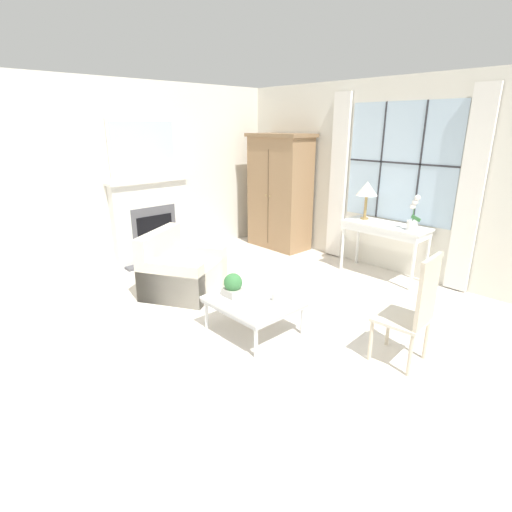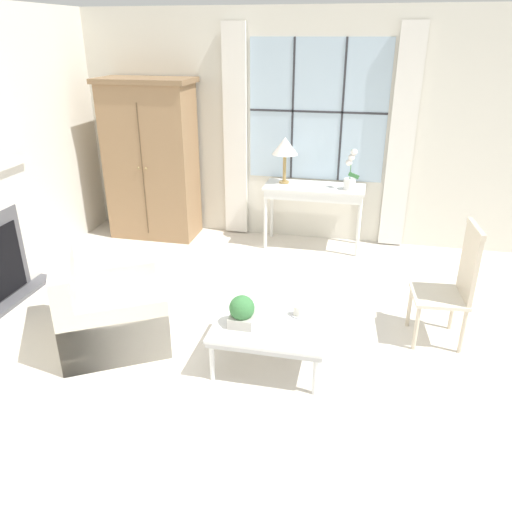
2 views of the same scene
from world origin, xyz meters
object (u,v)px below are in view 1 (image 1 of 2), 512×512
Objects in this scene: potted_orchid at (413,217)px; armchair_upholstered at (182,272)px; fireplace at (151,215)px; console_table at (385,230)px; armoire at (280,192)px; coffee_table at (254,302)px; pillar_candle at (276,298)px; side_chair_wooden at (415,307)px; table_lamp at (367,189)px; potted_plant_small at (233,285)px.

armchair_upholstered is at bearing -128.18° from potted_orchid.
fireplace reaches higher than console_table.
fireplace is 1.83× the size of console_table.
armoire is 3.32m from coffee_table.
pillar_candle is (0.20, 0.13, 0.08)m from coffee_table.
potted_orchid is (2.52, -0.03, -0.04)m from armoire.
pillar_candle is (-1.25, -0.52, -0.16)m from side_chair_wooden.
side_chair_wooden is 1.36m from pillar_candle.
potted_orchid is at bearing -7.61° from table_lamp.
armoire is 16.55× the size of pillar_candle.
pillar_candle is at bearing -86.29° from console_table.
fireplace is at bearing 174.94° from pillar_candle.
armoire is at bearing 68.10° from fireplace.
potted_orchid reaches higher than side_chair_wooden.
potted_plant_small is at bearing -95.67° from console_table.
potted_plant_small is at bearing -54.83° from armoire.
coffee_table is (-1.45, -0.65, -0.25)m from side_chair_wooden.
side_chair_wooden is 4.25× the size of potted_plant_small.
fireplace is 3.96m from potted_orchid.
potted_orchid is at bearing 51.82° from armchair_upholstered.
armchair_upholstered is 10.49× the size of pillar_candle.
fireplace is 2.96m from coffee_table.
console_table is 0.67m from table_lamp.
armchair_upholstered is (-1.93, -2.45, -0.70)m from potted_orchid.
coffee_table is at bearing -156.00° from side_chair_wooden.
fireplace is 18.41× the size of pillar_candle.
armchair_upholstered is at bearing -14.74° from fireplace.
potted_plant_small reaches higher than coffee_table.
potted_plant_small is at bearing -104.76° from potted_orchid.
armchair_upholstered is at bearing -76.53° from armoire.
armoire is 2.13m from console_table.
coffee_table is at bearing -1.09° from armchair_upholstered.
potted_plant_small is (-0.68, -2.59, -0.47)m from potted_orchid.
fireplace is 1.57m from armchair_upholstered.
armoire reaches higher than console_table.
armchair_upholstered is 3.00m from side_chair_wooden.
armchair_upholstered is at bearing 178.91° from coffee_table.
pillar_candle is at bearing 33.21° from coffee_table.
fireplace is at bearing 165.26° from armchair_upholstered.
potted_orchid is (0.81, -0.11, -0.27)m from table_lamp.
coffee_table is at bearing -7.97° from fireplace.
potted_orchid is 2.60m from coffee_table.
pillar_candle is (0.54, -2.46, -0.82)m from table_lamp.
potted_orchid is at bearing 31.61° from fireplace.
console_table is at bearing 35.84° from fireplace.
armoire reaches higher than table_lamp.
side_chair_wooden is at bearing 22.38° from pillar_candle.
armoire is at bearing -177.40° from table_lamp.
potted_orchid is 3.99× the size of pillar_candle.
potted_plant_small is at bearing -6.06° from armchair_upholstered.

